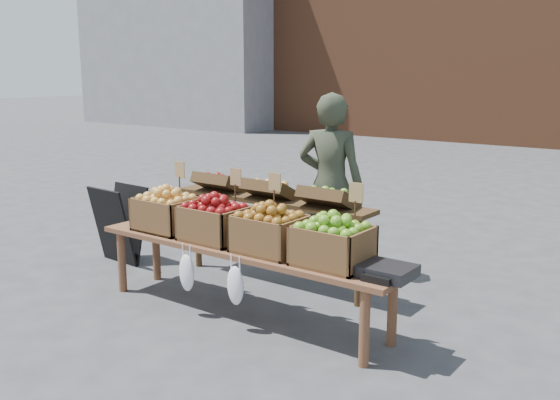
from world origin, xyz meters
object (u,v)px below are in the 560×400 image
Objects in this scene: chalkboard_sign at (119,224)px; display_bench at (242,281)px; crate_red_apples at (270,234)px; crate_green_apples at (333,246)px; weighing_scale at (387,271)px; back_table at (271,229)px; vendor at (330,185)px; crate_golden_apples at (167,214)px; crate_russet_pears at (215,223)px.

chalkboard_sign is 0.29× the size of display_bench.
display_bench is (1.89, -0.35, -0.11)m from chalkboard_sign.
display_bench is 5.40× the size of crate_red_apples.
crate_green_apples reaches higher than chalkboard_sign.
crate_green_apples is at bearing 0.00° from display_bench.
display_bench is 7.94× the size of weighing_scale.
chalkboard_sign is at bearing -167.19° from back_table.
crate_red_apples is at bearing 180.00° from weighing_scale.
vendor is 1.86m from weighing_scale.
vendor is at bearing 102.72° from crate_red_apples.
crate_green_apples is at bearing -4.12° from chalkboard_sign.
crate_golden_apples is 2.08m from weighing_scale.
crate_russet_pears is at bearing -90.83° from back_table.
crate_russet_pears is 1.53m from weighing_scale.
crate_red_apples is at bearing -5.95° from chalkboard_sign.
crate_russet_pears is at bearing 180.00° from display_bench.
vendor is 0.63× the size of display_bench.
crate_golden_apples is 1.00× the size of crate_red_apples.
back_table is at bearing 89.17° from crate_russet_pears.
vendor reaches higher than back_table.
crate_russet_pears is (1.62, -0.35, 0.32)m from chalkboard_sign.
display_bench is 0.93m from crate_green_apples.
crate_green_apples is at bearing 0.00° from crate_red_apples.
back_table is 0.74m from crate_russet_pears.
vendor is 1.56m from crate_golden_apples.
back_table is 1.32m from crate_green_apples.
crate_russet_pears is (-0.01, -0.72, 0.19)m from back_table.
vendor is 1.44m from display_bench.
weighing_scale is (1.27, -1.33, -0.25)m from vendor.
crate_golden_apples is at bearing -127.89° from back_table.
chalkboard_sign is 1.58× the size of crate_green_apples.
weighing_scale is at bearing 118.30° from vendor.
display_bench is at bearing 180.00° from weighing_scale.
crate_golden_apples is at bearing 180.00° from weighing_scale.
chalkboard_sign is at bearing 12.03° from vendor.
crate_green_apples is (1.09, -0.72, 0.19)m from back_table.
chalkboard_sign is 1.58× the size of crate_russet_pears.
crate_russet_pears is 1.10m from crate_green_apples.
chalkboard_sign reaches higher than display_bench.
crate_golden_apples is at bearing 180.00° from crate_red_apples.
crate_green_apples reaches higher than weighing_scale.
vendor is at bearing 122.64° from crate_green_apples.
crate_green_apples is at bearing 180.00° from weighing_scale.
chalkboard_sign is 1.93m from display_bench.
crate_golden_apples and crate_green_apples have the same top height.
crate_red_apples is 0.98m from weighing_scale.
crate_russet_pears is at bearing 180.00° from weighing_scale.
crate_russet_pears and crate_red_apples have the same top height.
back_table reaches higher than weighing_scale.
chalkboard_sign is at bearing 167.83° from crate_russet_pears.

